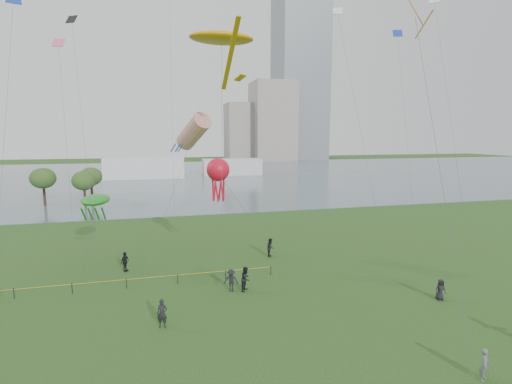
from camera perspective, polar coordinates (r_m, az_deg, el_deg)
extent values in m
plane|color=#1C3C13|center=(21.16, 7.28, -26.27)|extent=(400.00, 400.00, 0.00)
cube|color=slate|center=(116.92, -10.68, 2.55)|extent=(400.00, 120.00, 0.08)
cube|color=slate|center=(202.20, 6.81, 22.27)|extent=(24.00, 24.00, 120.00)
cube|color=gray|center=(185.82, 2.54, 10.75)|extent=(20.00, 20.00, 38.00)
cube|color=gray|center=(188.10, -2.14, 9.20)|extent=(16.00, 18.00, 28.00)
cube|color=silver|center=(111.63, -16.74, 3.59)|extent=(22.00, 8.00, 6.00)
cube|color=silver|center=(116.34, -3.74, 3.88)|extent=(18.00, 7.00, 5.00)
cylinder|color=#321E17|center=(75.87, -23.92, -0.20)|extent=(0.44, 0.44, 2.83)
ellipsoid|color=#365923|center=(75.49, -24.07, 2.18)|extent=(4.03, 4.03, 3.40)
cylinder|color=#321E17|center=(74.49, -29.76, -0.70)|extent=(0.44, 0.44, 2.97)
ellipsoid|color=#365923|center=(74.09, -29.95, 1.84)|extent=(4.23, 4.23, 3.57)
cylinder|color=#321E17|center=(70.49, -24.81, -0.91)|extent=(0.44, 0.44, 2.76)
ellipsoid|color=#365923|center=(70.08, -24.97, 1.59)|extent=(3.93, 3.93, 3.32)
cylinder|color=black|center=(33.92, -33.22, -12.94)|extent=(0.07, 0.07, 0.85)
cylinder|color=black|center=(32.81, -26.44, -13.12)|extent=(0.07, 0.07, 0.85)
cylinder|color=black|center=(32.16, -19.29, -13.13)|extent=(0.07, 0.07, 0.85)
cylinder|color=black|center=(32.00, -11.96, -12.93)|extent=(0.07, 0.07, 0.85)
cylinder|color=black|center=(32.34, -4.69, -12.53)|extent=(0.07, 0.07, 0.85)
cylinder|color=black|center=(33.16, 2.30, -11.96)|extent=(0.07, 0.07, 0.85)
cylinder|color=yellow|center=(32.05, -19.32, -12.59)|extent=(24.00, 0.03, 0.03)
imported|color=slate|center=(23.29, 31.72, -21.64)|extent=(0.72, 0.67, 1.66)
imported|color=black|center=(29.91, -1.57, -13.19)|extent=(1.13, 1.19, 1.94)
imported|color=black|center=(29.86, -3.84, -13.40)|extent=(1.30, 1.00, 1.78)
imported|color=black|center=(35.81, -19.51, -10.08)|extent=(0.93, 1.13, 1.80)
imported|color=black|center=(31.56, 26.50, -13.28)|extent=(0.85, 0.62, 1.58)
imported|color=black|center=(25.46, -14.24, -17.66)|extent=(0.76, 0.59, 1.84)
imported|color=black|center=(37.92, 2.24, -8.49)|extent=(0.97, 1.09, 1.85)
cylinder|color=#3F3F42|center=(31.05, -5.28, 5.24)|extent=(1.23, 6.30, 20.55)
ellipsoid|color=orange|center=(35.22, -5.32, 22.48)|extent=(5.73, 3.58, 0.89)
cube|color=orange|center=(30.65, -4.00, 20.00)|extent=(0.36, 6.98, 4.09)
cube|color=orange|center=(26.61, -2.47, 17.17)|extent=(0.95, 0.95, 0.42)
cylinder|color=#3F3F42|center=(35.84, -13.01, -0.95)|extent=(5.20, 7.58, 12.53)
cylinder|color=red|center=(39.26, -9.61, 9.14)|extent=(3.81, 5.22, 3.92)
cylinder|color=#1946B2|center=(37.99, -11.53, 6.70)|extent=(0.60, 1.13, 0.88)
cylinder|color=#1946B2|center=(38.36, -11.97, 6.70)|extent=(0.60, 1.13, 0.88)
cylinder|color=#1946B2|center=(38.20, -12.63, 6.67)|extent=(0.60, 1.13, 0.88)
cylinder|color=#1946B2|center=(37.73, -12.61, 6.65)|extent=(0.60, 1.13, 0.88)
cylinder|color=#1946B2|center=(37.60, -11.92, 6.67)|extent=(0.60, 1.13, 0.88)
cylinder|color=#3F3F42|center=(35.86, -24.18, -6.63)|extent=(0.60, 4.59, 6.25)
ellipsoid|color=#188619|center=(37.38, -23.43, -1.10)|extent=(2.48, 4.47, 0.87)
cylinder|color=#188619|center=(36.15, -24.99, -3.12)|extent=(0.16, 1.79, 1.54)
cylinder|color=#188619|center=(36.04, -24.14, -3.10)|extent=(0.16, 1.79, 1.54)
cylinder|color=#188619|center=(35.95, -23.27, -3.07)|extent=(0.16, 1.79, 1.54)
cylinder|color=#188619|center=(35.86, -22.41, -3.05)|extent=(0.16, 1.79, 1.54)
cylinder|color=#3F3F42|center=(32.49, -0.14, -4.85)|extent=(5.59, 5.78, 9.04)
sphere|color=red|center=(34.04, -5.86, 3.42)|extent=(2.11, 2.11, 2.11)
cylinder|color=red|center=(34.29, -4.99, 0.78)|extent=(0.18, 0.54, 2.60)
cylinder|color=red|center=(34.68, -5.51, 0.86)|extent=(0.49, 0.36, 2.61)
cylinder|color=red|center=(34.61, -6.33, 0.83)|extent=(0.49, 0.36, 2.61)
cylinder|color=red|center=(34.15, -6.65, 0.72)|extent=(0.18, 0.54, 2.60)
cylinder|color=red|center=(33.76, -6.13, 0.64)|extent=(0.49, 0.36, 2.61)
cylinder|color=red|center=(33.83, -5.29, 0.67)|extent=(0.49, 0.36, 2.61)
cylinder|color=#3F3F42|center=(23.39, 26.59, 2.57)|extent=(1.84, 8.81, 19.98)
cube|color=orange|center=(28.42, 23.34, 24.06)|extent=(1.63, 1.63, 1.33)
cylinder|color=orange|center=(27.46, 24.43, 22.41)|extent=(0.08, 1.58, 1.35)
cube|color=#E5598C|center=(37.07, -28.13, 19.62)|extent=(1.04, 1.00, 0.76)
cube|color=#1933B2|center=(42.17, 20.96, 21.86)|extent=(0.93, 0.60, 0.76)
cube|color=black|center=(38.78, -26.52, 22.69)|extent=(1.01, 0.76, 0.76)
cube|color=white|center=(39.32, 12.46, 25.56)|extent=(1.04, 0.85, 0.76)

